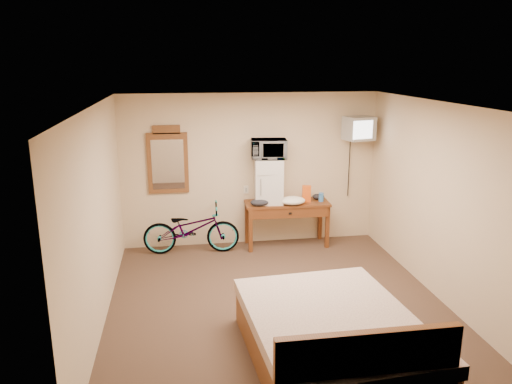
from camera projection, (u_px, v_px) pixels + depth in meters
The scene contains 13 objects.
room at pixel (278, 210), 6.00m from camera, with size 4.60×4.64×2.50m.
desk at pixel (287, 210), 8.15m from camera, with size 1.39×0.57×0.75m.
mini_fridge at pixel (269, 181), 8.04m from camera, with size 0.48×0.46×0.73m.
microwave at pixel (269, 149), 7.90m from camera, with size 0.56×0.38×0.31m, color silver.
snack_bag at pixel (306, 194), 8.14m from camera, with size 0.14×0.08×0.27m, color #DE5313.
blue_cup at pixel (321, 197), 8.17m from camera, with size 0.08×0.08×0.14m, color #3978C3.
cloth_cream at pixel (293, 201), 8.00m from camera, with size 0.41×0.32×0.13m, color white.
cloth_dark_a at pixel (260, 202), 7.93m from camera, with size 0.30×0.22×0.11m, color black.
cloth_dark_b at pixel (318, 197), 8.30m from camera, with size 0.20×0.16×0.09m, color black.
crt_television at pixel (359, 128), 8.01m from camera, with size 0.51×0.60×0.38m.
wall_mirror at pixel (168, 161), 7.92m from camera, with size 0.64×0.04×1.09m.
bicycle at pixel (191, 229), 7.92m from camera, with size 0.53×1.52×0.80m, color black.
bed at pixel (334, 340), 4.98m from camera, with size 1.76×2.24×0.90m.
Camera 1 is at (-1.16, -5.63, 2.99)m, focal length 35.00 mm.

